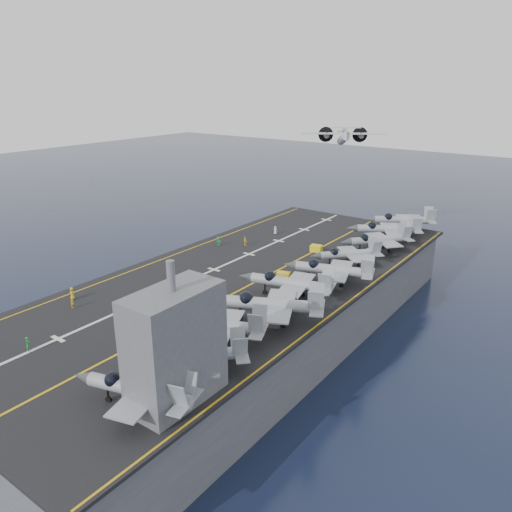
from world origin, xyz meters
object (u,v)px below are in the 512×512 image
Objects in this scene: fighter_jet_0 at (139,389)px; tow_cart_a at (187,321)px; transport_plane at (343,139)px; island_superstructure at (174,333)px.

fighter_jet_0 is 18.19m from tow_cart_a.
transport_plane is at bearing 100.97° from tow_cart_a.
transport_plane reaches higher than tow_cart_a.
tow_cart_a is (-8.79, 15.83, -1.80)m from fighter_jet_0.
tow_cart_a is at bearing 130.45° from island_superstructure.
tow_cart_a is at bearing 119.03° from fighter_jet_0.
transport_plane reaches higher than island_superstructure.
transport_plane reaches higher than fighter_jet_0.
fighter_jet_0 is 7.98× the size of tow_cart_a.
island_superstructure is 6.45m from fighter_jet_0.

